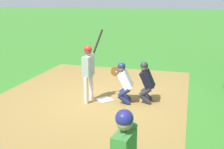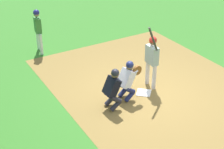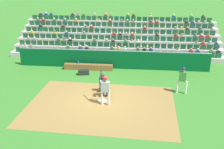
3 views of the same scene
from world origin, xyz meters
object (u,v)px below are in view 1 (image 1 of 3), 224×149
Objects in this scene: batter_at_plate at (89,67)px; catcher_crouching at (124,80)px; home_plate_umpire at (146,80)px; home_plate_marker at (105,99)px.

catcher_crouching is (0.18, -1.05, -0.39)m from batter_at_plate.
batter_at_plate is 1.75× the size of catcher_crouching.
catcher_crouching is 0.99× the size of home_plate_umpire.
home_plate_marker is 0.20× the size of batter_at_plate.
home_plate_marker is at bearing -62.32° from batter_at_plate.
home_plate_marker is 0.35× the size of catcher_crouching.
catcher_crouching is at bearing 105.71° from home_plate_umpire.
catcher_crouching is (-0.05, -0.61, 0.69)m from home_plate_marker.
home_plate_umpire is (0.14, -1.27, 0.68)m from home_plate_marker.
catcher_crouching reaches higher than home_plate_marker.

